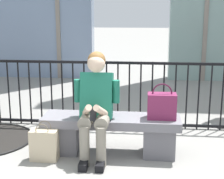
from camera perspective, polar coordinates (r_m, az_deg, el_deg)
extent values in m
plane|color=gray|center=(4.15, -0.14, -10.45)|extent=(60.00, 60.00, 0.00)
cube|color=slate|center=(4.01, -0.14, -5.20)|extent=(1.60, 0.44, 0.10)
cube|color=slate|center=(4.18, -7.88, -7.84)|extent=(0.36, 0.37, 0.35)
cube|color=slate|center=(4.07, 7.81, -8.41)|extent=(0.36, 0.37, 0.35)
cylinder|color=gray|center=(3.85, -4.14, -4.92)|extent=(0.15, 0.40, 0.15)
cylinder|color=gray|center=(3.75, -4.61, -9.42)|extent=(0.11, 0.11, 0.45)
cube|color=black|center=(3.77, -4.72, -12.36)|extent=(0.09, 0.22, 0.08)
cylinder|color=gray|center=(3.83, -1.48, -5.01)|extent=(0.15, 0.40, 0.15)
cylinder|color=gray|center=(3.72, -1.84, -9.55)|extent=(0.11, 0.11, 0.45)
cube|color=black|center=(3.75, -1.94, -12.51)|extent=(0.09, 0.22, 0.08)
cube|color=#1E7259|center=(3.90, -2.55, -0.98)|extent=(0.36, 0.30, 0.55)
cylinder|color=#1E7259|center=(3.93, -5.73, -0.19)|extent=(0.08, 0.08, 0.26)
cylinder|color=beige|center=(3.74, -4.23, -3.55)|extent=(0.16, 0.28, 0.20)
cylinder|color=#1E7259|center=(3.87, 0.67, -0.34)|extent=(0.08, 0.08, 0.26)
cylinder|color=beige|center=(3.72, -1.79, -3.63)|extent=(0.16, 0.28, 0.20)
cube|color=black|center=(3.68, -3.15, -4.15)|extent=(0.07, 0.10, 0.13)
sphere|color=beige|center=(3.81, -2.65, 4.35)|extent=(0.20, 0.20, 0.20)
sphere|color=olive|center=(3.84, -2.59, 4.86)|extent=(0.20, 0.20, 0.20)
cube|color=#7A234C|center=(3.93, 8.30, -2.75)|extent=(0.32, 0.19, 0.29)
torus|color=#49152D|center=(3.89, 8.37, -0.63)|extent=(0.23, 0.02, 0.23)
cube|color=beige|center=(3.97, -11.23, -9.08)|extent=(0.31, 0.17, 0.35)
torus|color=#685E4C|center=(3.85, -11.61, -6.69)|extent=(0.15, 0.01, 0.15)
torus|color=#685E4C|center=(3.96, -11.11, -6.13)|extent=(0.15, 0.01, 0.15)
cylinder|color=black|center=(5.27, -16.84, -0.40)|extent=(0.02, 0.02, 0.96)
cylinder|color=black|center=(5.21, -15.19, -0.45)|extent=(0.02, 0.02, 0.96)
cylinder|color=black|center=(5.15, -13.51, -0.49)|extent=(0.02, 0.02, 0.96)
cylinder|color=black|center=(5.10, -11.79, -0.54)|extent=(0.02, 0.02, 0.96)
cylinder|color=black|center=(5.06, -10.05, -0.58)|extent=(0.02, 0.02, 0.96)
cylinder|color=black|center=(5.02, -8.27, -0.63)|extent=(0.02, 0.02, 0.96)
cylinder|color=black|center=(4.98, -6.46, -0.68)|extent=(0.02, 0.02, 0.96)
cylinder|color=black|center=(4.95, -4.63, -0.72)|extent=(0.02, 0.02, 0.96)
cylinder|color=black|center=(4.92, -2.77, -0.77)|extent=(0.02, 0.02, 0.96)
cylinder|color=black|center=(4.90, -0.90, -0.82)|extent=(0.02, 0.02, 0.96)
cylinder|color=black|center=(4.89, 0.98, -0.86)|extent=(0.02, 0.02, 0.96)
cylinder|color=black|center=(4.88, 2.88, -0.91)|extent=(0.02, 0.02, 0.96)
cylinder|color=black|center=(4.87, 4.78, -0.95)|extent=(0.02, 0.02, 0.96)
cylinder|color=black|center=(4.87, 6.68, -0.99)|extent=(0.02, 0.02, 0.96)
cylinder|color=black|center=(4.88, 8.58, -1.03)|extent=(0.02, 0.02, 0.96)
cylinder|color=black|center=(4.89, 10.47, -1.07)|extent=(0.02, 0.02, 0.96)
cylinder|color=black|center=(4.91, 12.36, -1.11)|extent=(0.02, 0.02, 0.96)
cylinder|color=black|center=(4.93, 14.22, -1.15)|extent=(0.02, 0.02, 0.96)
cylinder|color=black|center=(4.95, 16.07, -1.19)|extent=(0.02, 0.02, 0.96)
cylinder|color=black|center=(4.99, 17.90, -1.22)|extent=(0.02, 0.02, 0.96)
cube|color=black|center=(5.01, 0.96, -5.65)|extent=(8.74, 0.04, 0.04)
cube|color=black|center=(4.80, 1.00, 4.48)|extent=(8.74, 0.04, 0.04)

